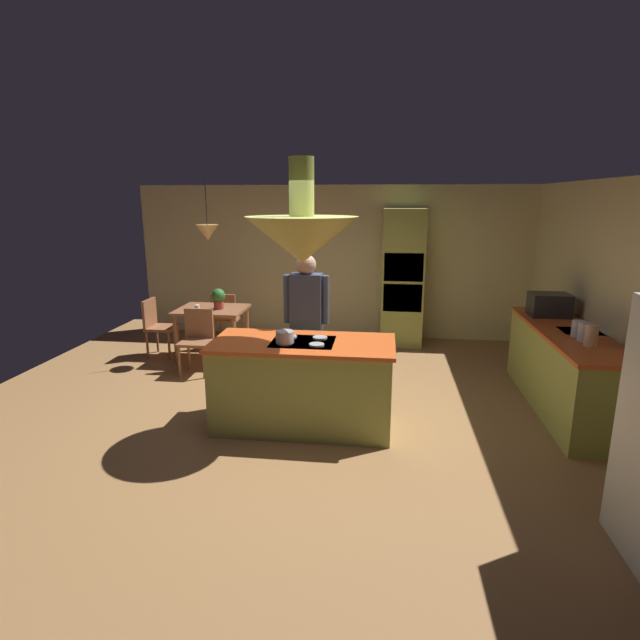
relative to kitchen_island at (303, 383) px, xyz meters
The scene contains 20 objects.
ground 0.50m from the kitchen_island, 90.00° to the left, with size 8.16×8.16×0.00m, color #9E7042.
wall_back 3.74m from the kitchen_island, 90.00° to the left, with size 6.80×0.10×2.55m, color beige.
wall_right 3.40m from the kitchen_island, 10.46° to the left, with size 0.10×7.20×2.55m, color beige.
kitchen_island is the anchor object (origin of this frame).
counter_run_right 2.95m from the kitchen_island, 15.72° to the left, with size 0.73×2.45×0.92m.
oven_tower 3.48m from the kitchen_island, 71.27° to the left, with size 0.66×0.62×2.18m.
dining_table 2.71m from the kitchen_island, 128.99° to the left, with size 0.98×0.82×0.76m.
person_at_island 0.90m from the kitchen_island, 95.84° to the left, with size 0.53×0.23×1.72m.
range_hood 1.51m from the kitchen_island, ahead, with size 1.10×1.10×1.00m.
pendant_light_over_table 3.04m from the kitchen_island, 128.99° to the left, with size 0.32×0.32×0.82m.
chair_facing_island 2.25m from the kitchen_island, 139.14° to the left, with size 0.40×0.40×0.87m.
chair_by_back_wall 3.22m from the kitchen_island, 121.92° to the left, with size 0.40×0.40×0.87m.
chair_at_corner 3.32m from the kitchen_island, 140.73° to the left, with size 0.40×0.40×0.87m.
potted_plant_on_table 2.65m from the kitchen_island, 127.27° to the left, with size 0.20×0.20×0.30m.
cup_on_table 2.66m from the kitchen_island, 134.13° to the left, with size 0.07×0.07×0.09m, color white.
canister_flour 2.90m from the kitchen_island, ahead, with size 0.12×0.12×0.22m, color #E0B78C.
canister_sugar 2.92m from the kitchen_island, ahead, with size 0.12×0.12×0.19m, color silver.
canister_tea 2.94m from the kitchen_island, 11.09° to the left, with size 0.12×0.12×0.17m, color silver.
microwave_on_counter 3.28m from the kitchen_island, 28.22° to the left, with size 0.46×0.36×0.28m, color #232326.
cooking_pot_on_cooktop 0.57m from the kitchen_island, 140.91° to the right, with size 0.18×0.18×0.12m, color #B2B2B7.
Camera 1 is at (0.80, -5.06, 2.34)m, focal length 28.26 mm.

